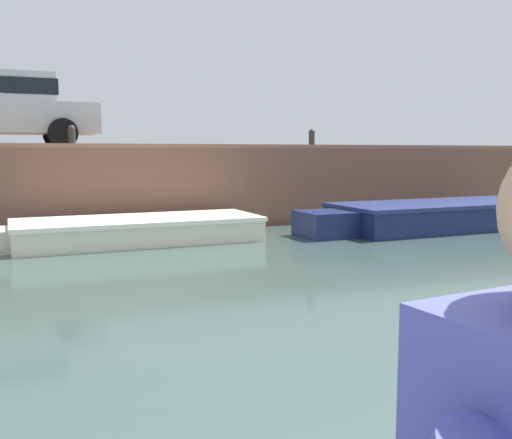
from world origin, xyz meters
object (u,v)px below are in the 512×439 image
mooring_bollard_east (312,138)px  boat_moored_central_cream (128,231)px  mooring_bollard_mid (72,135)px  boat_moored_east_navy (436,216)px

mooring_bollard_east → boat_moored_central_cream: bearing=-160.7°
boat_moored_central_cream → mooring_bollard_east: bearing=19.3°
mooring_bollard_mid → mooring_bollard_east: 5.36m
boat_moored_central_cream → boat_moored_east_navy: size_ratio=0.87×
boat_moored_east_navy → mooring_bollard_east: 3.33m
boat_moored_central_cream → boat_moored_east_navy: bearing=-4.8°
boat_moored_east_navy → mooring_bollard_east: mooring_bollard_east is taller
boat_moored_central_cream → mooring_bollard_east: size_ratio=11.87×
boat_moored_east_navy → mooring_bollard_east: bearing=131.6°
mooring_bollard_mid → mooring_bollard_east: (5.36, 0.00, 0.00)m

